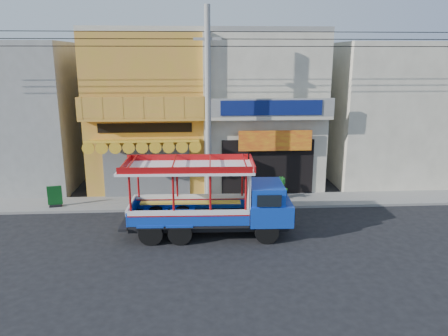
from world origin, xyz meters
name	(u,v)px	position (x,y,z in m)	size (l,w,h in m)	color
ground	(237,236)	(0.00, 0.00, 0.00)	(90.00, 90.00, 0.00)	black
sidewalk	(229,202)	(0.00, 4.00, 0.06)	(30.00, 2.00, 0.12)	slate
shophouse_left	(151,109)	(-4.00, 7.96, 4.11)	(6.00, 7.50, 8.24)	gold
shophouse_right	(260,108)	(2.00, 7.96, 4.11)	(6.00, 6.75, 8.24)	#B6AE96
party_pilaster	(207,118)	(-1.00, 4.85, 4.00)	(0.35, 0.30, 8.00)	#B6AE96
filler_building_left	(20,116)	(-11.00, 8.00, 3.80)	(6.00, 6.00, 7.60)	gray
filler_building_right	(383,113)	(9.00, 8.00, 3.80)	(6.00, 6.00, 7.60)	#B6AE96
utility_pole	(211,100)	(-0.85, 3.30, 5.03)	(28.00, 0.26, 9.00)	gray
songthaew_truck	(220,200)	(-0.64, 0.13, 1.47)	(6.61, 2.38, 3.05)	black
green_sign	(55,198)	(-8.11, 3.64, 0.53)	(0.64, 0.39, 0.99)	black
potted_plant_a	(256,191)	(1.25, 3.72, 0.68)	(1.01, 0.87, 1.12)	#1C621E
potted_plant_b	(282,187)	(2.63, 4.30, 0.63)	(0.56, 0.46, 1.03)	#1C621E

